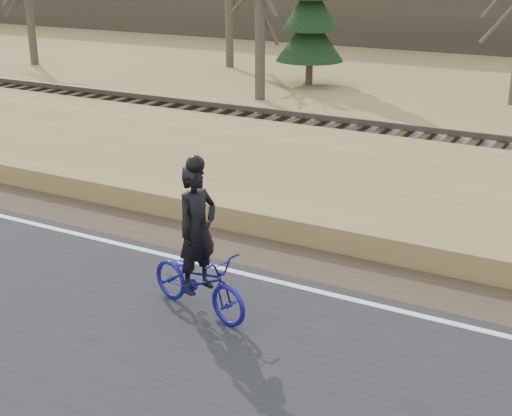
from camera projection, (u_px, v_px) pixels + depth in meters
The scene contains 9 objects.
ground at pixel (62, 239), 12.92m from camera, with size 120.00×120.00×0.00m, color olive.
edge_line at pixel (70, 232), 13.06m from camera, with size 120.00×0.12×0.01m, color silver.
shoulder at pixel (106, 218), 13.90m from camera, with size 120.00×1.60×0.04m, color #473A2B.
embankment at pixel (191, 169), 16.30m from camera, with size 120.00×5.00×0.44m, color olive.
ballast at pixel (268, 133), 19.43m from camera, with size 120.00×3.00×0.45m, color slate.
railroad at pixel (268, 122), 19.33m from camera, with size 120.00×2.40×0.29m.
cyclist at pixel (198, 263), 9.98m from camera, with size 1.91×1.04×2.32m.
bare_tree_near_left at pixel (260, 10), 23.93m from camera, with size 0.36×0.36×6.10m, color #4C4438.
conifer at pixel (311, 7), 26.68m from camera, with size 2.60×2.60×6.13m.
Camera 1 is at (8.85, -8.77, 4.95)m, focal length 50.00 mm.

